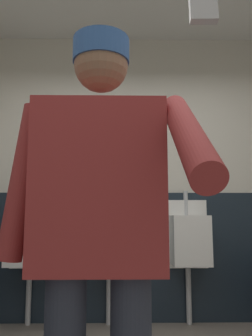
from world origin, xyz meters
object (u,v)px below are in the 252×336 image
Objects in this scene: urinal_left at (28,240)px; urinal_middle at (109,240)px; cell_phone at (203,1)px; soap_dispenser at (52,174)px; urinal_right at (189,239)px; person at (99,225)px.

urinal_middle is (0.75, 0.00, 0.00)m from urinal_left.
soap_dispenser is (-0.86, 2.64, -0.06)m from cell_phone.
urinal_middle and urinal_right have the same top height.
urinal_middle is 0.75× the size of person.
person is (-0.71, -2.02, 0.19)m from urinal_right.
urinal_left and urinal_right have the same top height.
urinal_left is 6.89× the size of soap_dispenser.
urinal_right is 2.15m from person.
soap_dispenser is at bearing 110.02° from cell_phone.
urinal_middle is 2.02m from person.
urinal_right is at bearing 0.00° from urinal_middle.
person is (0.04, -2.02, 0.19)m from urinal_middle.
urinal_left is 1.00× the size of urinal_right.
urinal_left is at bearing -146.04° from soap_dispenser.
soap_dispenser is (-0.61, 2.14, 0.44)m from person.
urinal_middle is at bearing -11.78° from soap_dispenser.
soap_dispenser is (-1.32, 0.12, 0.63)m from urinal_right.
urinal_right is 1.47m from soap_dispenser.
urinal_middle is 11.27× the size of cell_phone.
urinal_left is 2.81m from cell_phone.
person is 9.18× the size of soap_dispenser.
urinal_right is 0.75× the size of person.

